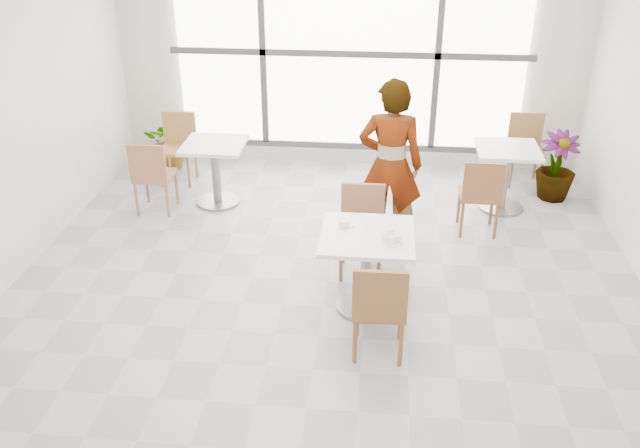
# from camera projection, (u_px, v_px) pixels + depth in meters

# --- Properties ---
(floor) EXTENTS (7.00, 7.00, 0.00)m
(floor) POSITION_uv_depth(u_px,v_px,m) (323.00, 307.00, 6.06)
(floor) COLOR #9E9EA5
(floor) RESTS_ON ground
(wall_back) EXTENTS (6.00, 0.00, 6.00)m
(wall_back) POSITION_uv_depth(u_px,v_px,m) (350.00, 52.00, 8.47)
(wall_back) COLOR silver
(wall_back) RESTS_ON ground
(window) EXTENTS (4.60, 0.07, 2.52)m
(window) POSITION_uv_depth(u_px,v_px,m) (349.00, 53.00, 8.41)
(window) COLOR white
(window) RESTS_ON ground
(main_table) EXTENTS (0.80, 0.80, 0.75)m
(main_table) POSITION_uv_depth(u_px,v_px,m) (367.00, 257.00, 5.82)
(main_table) COLOR white
(main_table) RESTS_ON ground
(chair_near) EXTENTS (0.42, 0.42, 0.87)m
(chair_near) POSITION_uv_depth(u_px,v_px,m) (380.00, 305.00, 5.21)
(chair_near) COLOR brown
(chair_near) RESTS_ON ground
(chair_far) EXTENTS (0.42, 0.42, 0.87)m
(chair_far) POSITION_uv_depth(u_px,v_px,m) (362.00, 223.00, 6.44)
(chair_far) COLOR #8E5C41
(chair_far) RESTS_ON ground
(oatmeal_bowl) EXTENTS (0.21, 0.21, 0.09)m
(oatmeal_bowl) POSITION_uv_depth(u_px,v_px,m) (391.00, 237.00, 5.57)
(oatmeal_bowl) COLOR white
(oatmeal_bowl) RESTS_ON main_table
(coffee_cup) EXTENTS (0.16, 0.13, 0.07)m
(coffee_cup) POSITION_uv_depth(u_px,v_px,m) (344.00, 224.00, 5.82)
(coffee_cup) COLOR white
(coffee_cup) RESTS_ON main_table
(person) EXTENTS (0.67, 0.46, 1.79)m
(person) POSITION_uv_depth(u_px,v_px,m) (390.00, 166.00, 6.71)
(person) COLOR black
(person) RESTS_ON ground
(bg_table_left) EXTENTS (0.70, 0.70, 0.75)m
(bg_table_left) POSITION_uv_depth(u_px,v_px,m) (215.00, 165.00, 7.80)
(bg_table_left) COLOR white
(bg_table_left) RESTS_ON ground
(bg_table_right) EXTENTS (0.70, 0.70, 0.75)m
(bg_table_right) POSITION_uv_depth(u_px,v_px,m) (505.00, 170.00, 7.67)
(bg_table_right) COLOR white
(bg_table_right) RESTS_ON ground
(bg_chair_left_near) EXTENTS (0.42, 0.42, 0.87)m
(bg_chair_left_near) POSITION_uv_depth(u_px,v_px,m) (152.00, 173.00, 7.56)
(bg_chair_left_near) COLOR #9A6745
(bg_chair_left_near) RESTS_ON ground
(bg_chair_left_far) EXTENTS (0.42, 0.42, 0.87)m
(bg_chair_left_far) POSITION_uv_depth(u_px,v_px,m) (178.00, 142.00, 8.43)
(bg_chair_left_far) COLOR #A37340
(bg_chair_left_far) RESTS_ON ground
(bg_chair_right_near) EXTENTS (0.42, 0.42, 0.87)m
(bg_chair_right_near) POSITION_uv_depth(u_px,v_px,m) (481.00, 192.00, 7.09)
(bg_chair_right_near) COLOR brown
(bg_chair_right_near) RESTS_ON ground
(bg_chair_right_far) EXTENTS (0.42, 0.42, 0.87)m
(bg_chair_right_far) POSITION_uv_depth(u_px,v_px,m) (525.00, 144.00, 8.38)
(bg_chair_right_far) COLOR olive
(bg_chair_right_far) RESTS_ON ground
(plant_left) EXTENTS (0.77, 0.71, 0.72)m
(plant_left) POSITION_uv_depth(u_px,v_px,m) (171.00, 142.00, 8.86)
(plant_left) COLOR #5F8A49
(plant_left) RESTS_ON ground
(plant_right) EXTENTS (0.47, 0.47, 0.83)m
(plant_right) POSITION_uv_depth(u_px,v_px,m) (557.00, 166.00, 7.96)
(plant_right) COLOR #49783C
(plant_right) RESTS_ON ground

